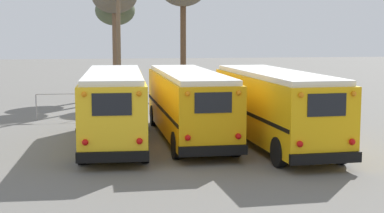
{
  "coord_description": "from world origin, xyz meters",
  "views": [
    {
      "loc": [
        -3.86,
        -24.58,
        4.77
      ],
      "look_at": [
        0.0,
        -0.02,
        1.58
      ],
      "focal_mm": 55.0,
      "sensor_mm": 36.0,
      "label": 1
    }
  ],
  "objects": [
    {
      "name": "utility_pole",
      "position": [
        -2.62,
        13.85,
        4.11
      ],
      "size": [
        1.8,
        0.27,
        7.87
      ],
      "color": "brown",
      "rests_on": "ground"
    },
    {
      "name": "school_bus_0",
      "position": [
        -3.3,
        0.15,
        1.69
      ],
      "size": [
        2.87,
        10.08,
        3.1
      ],
      "color": "yellow",
      "rests_on": "ground"
    },
    {
      "name": "ground_plane",
      "position": [
        0.0,
        0.0,
        0.0
      ],
      "size": [
        160.0,
        160.0,
        0.0
      ],
      "primitive_type": "plane",
      "color": "#66635E"
    },
    {
      "name": "school_bus_2",
      "position": [
        3.3,
        -1.21,
        1.71
      ],
      "size": [
        3.04,
        10.32,
        3.12
      ],
      "color": "#EAAA0F",
      "rests_on": "ground"
    },
    {
      "name": "fence_line",
      "position": [
        0.0,
        7.77,
        0.98
      ],
      "size": [
        14.65,
        0.06,
        1.42
      ],
      "color": "#939399",
      "rests_on": "ground"
    },
    {
      "name": "bare_tree_0",
      "position": [
        -2.68,
        18.88,
        6.1
      ],
      "size": [
        2.89,
        2.89,
        7.35
      ],
      "color": "#473323",
      "rests_on": "ground"
    },
    {
      "name": "school_bus_1",
      "position": [
        0.0,
        0.96,
        1.66
      ],
      "size": [
        2.71,
        10.79,
        3.02
      ],
      "color": "#E5A00C",
      "rests_on": "ground"
    }
  ]
}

